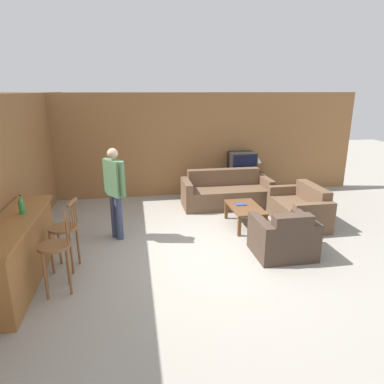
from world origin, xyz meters
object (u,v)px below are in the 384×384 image
object	(u,v)px
bar_chair_mid	(64,233)
couch_far	(226,193)
bar_chair_near	(56,251)
person_by_window	(115,189)
coffee_table	(245,209)
tv_unit	(241,183)
loveseat_right	(300,209)
tv	(242,162)
bottle	(21,205)
table_lamp	(256,159)
book_on_table	(241,204)
armchair_near	(283,238)

from	to	relation	value
bar_chair_mid	couch_far	xyz separation A→B (m)	(3.20, 2.53, -0.30)
bar_chair_near	person_by_window	distance (m)	1.85
couch_far	coffee_table	world-z (taller)	couch_far
bar_chair_near	person_by_window	size ratio (longest dim) A/B	0.65
bar_chair_mid	tv_unit	bearing A→B (deg)	40.68
loveseat_right	tv	bearing A→B (deg)	105.41
bottle	table_lamp	bearing A→B (deg)	35.88
bottle	table_lamp	distance (m)	5.81
bar_chair_near	tv	size ratio (longest dim) A/B	1.70
bar_chair_near	book_on_table	bearing A→B (deg)	31.22
tv_unit	bottle	world-z (taller)	bottle
armchair_near	loveseat_right	world-z (taller)	armchair_near
bar_chair_mid	table_lamp	bearing A→B (deg)	38.00
person_by_window	bar_chair_near	bearing A→B (deg)	-113.35
bottle	bar_chair_mid	bearing A→B (deg)	13.54
bar_chair_mid	coffee_table	xyz separation A→B (m)	(3.24, 1.20, -0.24)
couch_far	table_lamp	bearing A→B (deg)	37.18
couch_far	book_on_table	bearing A→B (deg)	-91.08
bar_chair_near	bar_chair_mid	world-z (taller)	same
bar_chair_near	coffee_table	size ratio (longest dim) A/B	1.09
tv_unit	armchair_near	bearing A→B (deg)	-95.96
book_on_table	person_by_window	size ratio (longest dim) A/B	0.13
couch_far	book_on_table	xyz separation A→B (m)	(-0.02, -1.22, 0.13)
coffee_table	book_on_table	size ratio (longest dim) A/B	4.67
bar_chair_mid	tv_unit	size ratio (longest dim) A/B	1.03
coffee_table	bar_chair_mid	bearing A→B (deg)	-159.62
bar_chair_near	tv_unit	xyz separation A→B (m)	(3.82, 3.90, -0.29)
couch_far	loveseat_right	bearing A→B (deg)	-48.81
coffee_table	tv_unit	world-z (taller)	tv_unit
tv_unit	table_lamp	world-z (taller)	table_lamp
couch_far	armchair_near	world-z (taller)	couch_far
tv	bar_chair_near	bearing A→B (deg)	-134.40
armchair_near	couch_far	bearing A→B (deg)	95.50
couch_far	tv	world-z (taller)	tv
loveseat_right	tv	size ratio (longest dim) A/B	2.15
tv_unit	person_by_window	size ratio (longest dim) A/B	0.64
couch_far	armchair_near	distance (m)	2.67
book_on_table	person_by_window	world-z (taller)	person_by_window
tv_unit	bottle	distance (m)	5.56
person_by_window	tv	bearing A→B (deg)	35.74
bar_chair_near	person_by_window	world-z (taller)	person_by_window
bar_chair_near	book_on_table	size ratio (longest dim) A/B	5.08
bar_chair_mid	table_lamp	distance (m)	5.34
book_on_table	coffee_table	bearing A→B (deg)	-62.53
bar_chair_mid	coffee_table	world-z (taller)	bar_chair_mid
table_lamp	person_by_window	distance (m)	4.13
person_by_window	table_lamp	bearing A→B (deg)	32.68
table_lamp	person_by_window	bearing A→B (deg)	-147.32
bar_chair_mid	book_on_table	xyz separation A→B (m)	(3.18, 1.31, -0.17)
couch_far	coffee_table	distance (m)	1.33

